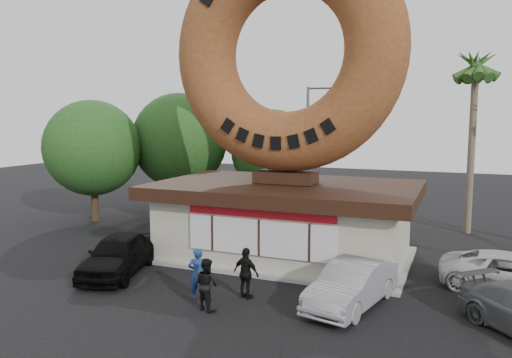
{
  "coord_description": "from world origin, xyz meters",
  "views": [
    {
      "loc": [
        6.98,
        -14.37,
        6.15
      ],
      "look_at": [
        -0.58,
        4.0,
        3.67
      ],
      "focal_mm": 35.0,
      "sensor_mm": 36.0,
      "label": 1
    }
  ],
  "objects_px": {
    "donut_shop": "(285,217)",
    "car_white": "(512,273)",
    "giant_donut": "(287,52)",
    "person_right": "(246,273)",
    "car_silver": "(352,285)",
    "person_left": "(198,274)",
    "person_center": "(207,284)",
    "car_black": "(118,254)",
    "street_lamp": "(310,143)"
  },
  "relations": [
    {
      "from": "donut_shop",
      "to": "car_white",
      "type": "height_order",
      "value": "donut_shop"
    },
    {
      "from": "giant_donut",
      "to": "person_right",
      "type": "bearing_deg",
      "value": -85.24
    },
    {
      "from": "person_right",
      "to": "car_silver",
      "type": "height_order",
      "value": "person_right"
    },
    {
      "from": "person_left",
      "to": "person_center",
      "type": "bearing_deg",
      "value": 111.16
    },
    {
      "from": "car_black",
      "to": "street_lamp",
      "type": "bearing_deg",
      "value": 61.09
    },
    {
      "from": "giant_donut",
      "to": "person_right",
      "type": "height_order",
      "value": "giant_donut"
    },
    {
      "from": "giant_donut",
      "to": "car_black",
      "type": "relative_size",
      "value": 2.14
    },
    {
      "from": "street_lamp",
      "to": "person_center",
      "type": "xyz_separation_m",
      "value": [
        1.53,
        -16.76,
        -3.64
      ]
    },
    {
      "from": "giant_donut",
      "to": "person_center",
      "type": "xyz_separation_m",
      "value": [
        -0.32,
        -6.76,
        -8.0
      ]
    },
    {
      "from": "person_center",
      "to": "car_black",
      "type": "relative_size",
      "value": 0.36
    },
    {
      "from": "person_right",
      "to": "car_silver",
      "type": "distance_m",
      "value": 3.52
    },
    {
      "from": "person_left",
      "to": "person_center",
      "type": "distance_m",
      "value": 0.99
    },
    {
      "from": "person_left",
      "to": "giant_donut",
      "type": "bearing_deg",
      "value": -123.74
    },
    {
      "from": "donut_shop",
      "to": "giant_donut",
      "type": "height_order",
      "value": "giant_donut"
    },
    {
      "from": "street_lamp",
      "to": "donut_shop",
      "type": "bearing_deg",
      "value": -79.5
    },
    {
      "from": "street_lamp",
      "to": "car_silver",
      "type": "relative_size",
      "value": 1.81
    },
    {
      "from": "giant_donut",
      "to": "car_white",
      "type": "height_order",
      "value": "giant_donut"
    },
    {
      "from": "donut_shop",
      "to": "car_black",
      "type": "bearing_deg",
      "value": -137.34
    },
    {
      "from": "person_center",
      "to": "car_silver",
      "type": "height_order",
      "value": "person_center"
    },
    {
      "from": "car_white",
      "to": "donut_shop",
      "type": "bearing_deg",
      "value": 87.39
    },
    {
      "from": "person_center",
      "to": "car_white",
      "type": "height_order",
      "value": "person_center"
    },
    {
      "from": "car_black",
      "to": "car_silver",
      "type": "distance_m",
      "value": 9.16
    },
    {
      "from": "giant_donut",
      "to": "car_black",
      "type": "xyz_separation_m",
      "value": [
        -5.25,
        -4.86,
        -8.04
      ]
    },
    {
      "from": "person_left",
      "to": "car_black",
      "type": "relative_size",
      "value": 0.38
    },
    {
      "from": "donut_shop",
      "to": "car_white",
      "type": "relative_size",
      "value": 2.32
    },
    {
      "from": "person_right",
      "to": "car_silver",
      "type": "relative_size",
      "value": 0.4
    },
    {
      "from": "person_right",
      "to": "car_black",
      "type": "xyz_separation_m",
      "value": [
        -5.7,
        0.5,
        -0.08
      ]
    },
    {
      "from": "donut_shop",
      "to": "person_right",
      "type": "xyz_separation_m",
      "value": [
        0.45,
        -5.34,
        -0.89
      ]
    },
    {
      "from": "street_lamp",
      "to": "person_center",
      "type": "relative_size",
      "value": 4.74
    },
    {
      "from": "donut_shop",
      "to": "street_lamp",
      "type": "height_order",
      "value": "street_lamp"
    },
    {
      "from": "person_center",
      "to": "person_right",
      "type": "xyz_separation_m",
      "value": [
        0.77,
        1.4,
        0.04
      ]
    },
    {
      "from": "street_lamp",
      "to": "car_black",
      "type": "height_order",
      "value": "street_lamp"
    },
    {
      "from": "person_left",
      "to": "car_black",
      "type": "height_order",
      "value": "person_left"
    },
    {
      "from": "car_black",
      "to": "car_white",
      "type": "relative_size",
      "value": 0.98
    },
    {
      "from": "donut_shop",
      "to": "car_black",
      "type": "height_order",
      "value": "donut_shop"
    },
    {
      "from": "street_lamp",
      "to": "car_silver",
      "type": "height_order",
      "value": "street_lamp"
    },
    {
      "from": "donut_shop",
      "to": "car_silver",
      "type": "xyz_separation_m",
      "value": [
        3.91,
        -4.69,
        -1.04
      ]
    },
    {
      "from": "giant_donut",
      "to": "person_left",
      "type": "xyz_separation_m",
      "value": [
        -1.03,
        -6.06,
        -7.95
      ]
    },
    {
      "from": "car_black",
      "to": "car_silver",
      "type": "relative_size",
      "value": 1.06
    },
    {
      "from": "street_lamp",
      "to": "person_right",
      "type": "height_order",
      "value": "street_lamp"
    },
    {
      "from": "person_right",
      "to": "car_white",
      "type": "relative_size",
      "value": 0.36
    },
    {
      "from": "giant_donut",
      "to": "donut_shop",
      "type": "bearing_deg",
      "value": -90.0
    },
    {
      "from": "donut_shop",
      "to": "car_silver",
      "type": "height_order",
      "value": "donut_shop"
    },
    {
      "from": "donut_shop",
      "to": "car_white",
      "type": "xyz_separation_m",
      "value": [
        8.86,
        -1.12,
        -1.1
      ]
    },
    {
      "from": "giant_donut",
      "to": "street_lamp",
      "type": "relative_size",
      "value": 1.26
    },
    {
      "from": "donut_shop",
      "to": "street_lamp",
      "type": "relative_size",
      "value": 1.4
    },
    {
      "from": "donut_shop",
      "to": "car_white",
      "type": "bearing_deg",
      "value": -7.18
    },
    {
      "from": "person_left",
      "to": "person_center",
      "type": "height_order",
      "value": "person_left"
    },
    {
      "from": "car_black",
      "to": "car_white",
      "type": "xyz_separation_m",
      "value": [
        14.11,
        3.72,
        -0.13
      ]
    },
    {
      "from": "giant_donut",
      "to": "car_white",
      "type": "distance_m",
      "value": 12.11
    }
  ]
}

